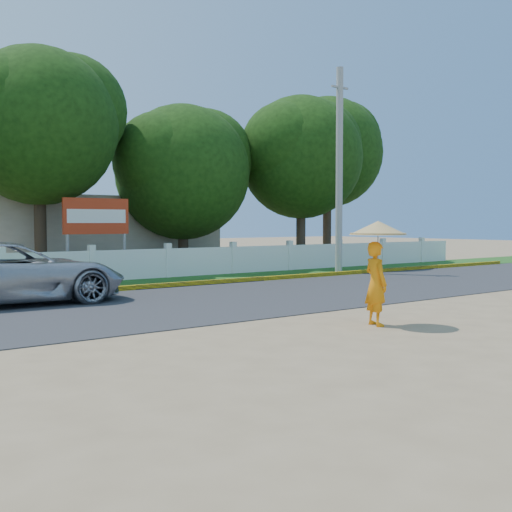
{
  "coord_description": "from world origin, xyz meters",
  "views": [
    {
      "loc": [
        -9.04,
        -9.61,
        2.07
      ],
      "look_at": [
        0.0,
        2.0,
        1.3
      ],
      "focal_mm": 45.0,
      "sensor_mm": 36.0,
      "label": 1
    }
  ],
  "objects_px": {
    "utility_pole": "(339,171)",
    "vehicle": "(10,273)",
    "billboard": "(96,221)",
    "monk_with_parasol": "(377,257)"
  },
  "relations": [
    {
      "from": "utility_pole",
      "to": "vehicle",
      "type": "xyz_separation_m",
      "value": [
        -13.69,
        -2.02,
        -3.35
      ]
    },
    {
      "from": "utility_pole",
      "to": "billboard",
      "type": "height_order",
      "value": "utility_pole"
    },
    {
      "from": "vehicle",
      "to": "monk_with_parasol",
      "type": "xyz_separation_m",
      "value": [
        4.81,
        -7.84,
        0.57
      ]
    },
    {
      "from": "monk_with_parasol",
      "to": "billboard",
      "type": "distance_m",
      "value": 13.31
    },
    {
      "from": "monk_with_parasol",
      "to": "billboard",
      "type": "bearing_deg",
      "value": 90.26
    },
    {
      "from": "vehicle",
      "to": "billboard",
      "type": "height_order",
      "value": "billboard"
    },
    {
      "from": "utility_pole",
      "to": "billboard",
      "type": "relative_size",
      "value": 2.81
    },
    {
      "from": "vehicle",
      "to": "monk_with_parasol",
      "type": "bearing_deg",
      "value": -146.55
    },
    {
      "from": "utility_pole",
      "to": "monk_with_parasol",
      "type": "height_order",
      "value": "utility_pole"
    },
    {
      "from": "utility_pole",
      "to": "monk_with_parasol",
      "type": "relative_size",
      "value": 3.94
    }
  ]
}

